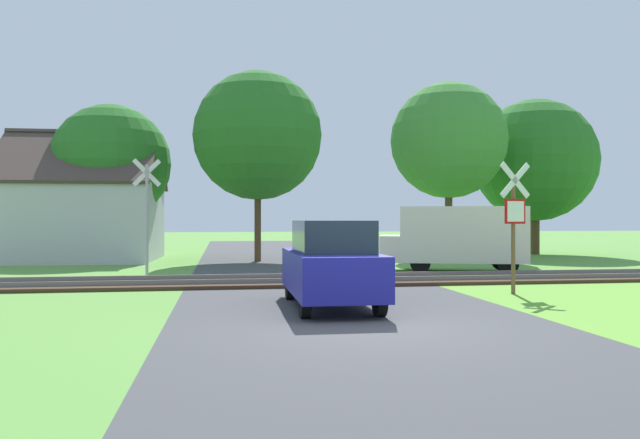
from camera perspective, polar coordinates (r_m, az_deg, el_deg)
The scene contains 12 objects.
ground_plane at distance 10.65m, azimuth 4.26°, elevation -9.74°, with size 160.00×160.00×0.00m, color #5B933D.
road_asphalt at distance 12.58m, azimuth 2.16°, elevation -8.22°, with size 6.74×80.00×0.01m, color #424244.
rail_track at distance 17.66m, azimuth -1.10°, elevation -5.66°, with size 60.00×2.60×0.22m.
stop_sign_near at distance 15.70m, azimuth 17.32°, elevation 0.09°, with size 0.86×0.24×3.18m.
crossing_sign_far at distance 20.11m, azimuth -15.55°, elevation 0.93°, with size 0.86×0.21×3.70m.
house at distance 29.41m, azimuth -20.77°, elevation 0.13°, with size 6.71×6.87×5.76m.
tree_center at distance 27.17m, azimuth -5.71°, elevation 7.61°, with size 5.53×5.53×8.17m.
tree_right at distance 29.58m, azimuth 11.68°, elevation 7.08°, with size 5.35×5.35×8.13m.
tree_far at distance 34.12m, azimuth 19.06°, elevation 5.12°, with size 6.27×6.27×7.99m.
tree_left at distance 29.27m, azimuth -18.57°, elevation 4.86°, with size 5.23×5.23×6.90m.
mail_truck at distance 22.01m, azimuth 12.39°, elevation -1.46°, with size 5.23×3.20×2.24m.
parked_car at distance 12.77m, azimuth 1.00°, elevation -4.07°, with size 1.67×4.01×1.78m.
Camera 1 is at (-2.40, -10.21, 1.80)m, focal length 35.00 mm.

